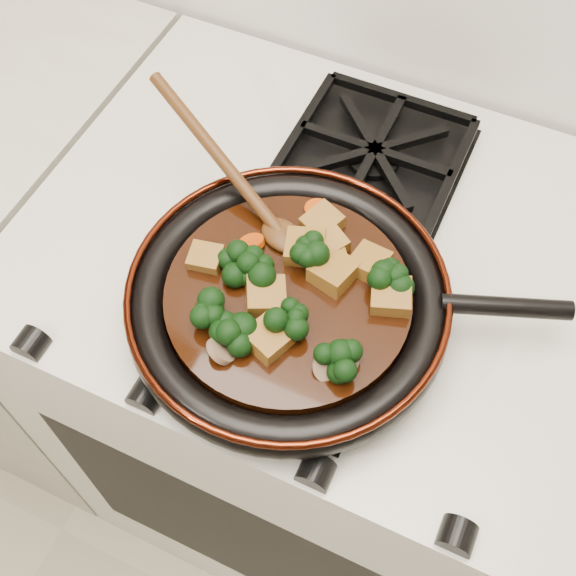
% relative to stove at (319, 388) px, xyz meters
% --- Properties ---
extents(stove, '(0.76, 0.60, 0.90)m').
position_rel_stove_xyz_m(stove, '(0.00, 0.00, 0.00)').
color(stove, beige).
rests_on(stove, ground).
extents(burner_grate_front, '(0.23, 0.23, 0.03)m').
position_rel_stove_xyz_m(burner_grate_front, '(0.00, -0.14, 0.46)').
color(burner_grate_front, black).
rests_on(burner_grate_front, stove).
extents(burner_grate_back, '(0.23, 0.23, 0.03)m').
position_rel_stove_xyz_m(burner_grate_back, '(0.00, 0.14, 0.46)').
color(burner_grate_back, black).
rests_on(burner_grate_back, stove).
extents(skillet, '(0.47, 0.36, 0.05)m').
position_rel_stove_xyz_m(skillet, '(0.00, -0.13, 0.49)').
color(skillet, black).
rests_on(skillet, burner_grate_front).
extents(braising_sauce, '(0.27, 0.27, 0.02)m').
position_rel_stove_xyz_m(braising_sauce, '(-0.00, -0.13, 0.50)').
color(braising_sauce, black).
rests_on(braising_sauce, skillet).
extents(tofu_cube_0, '(0.05, 0.05, 0.03)m').
position_rel_stove_xyz_m(tofu_cube_0, '(0.00, -0.19, 0.52)').
color(tofu_cube_0, brown).
rests_on(tofu_cube_0, braising_sauce).
extents(tofu_cube_1, '(0.04, 0.05, 0.03)m').
position_rel_stove_xyz_m(tofu_cube_1, '(0.07, -0.06, 0.52)').
color(tofu_cube_1, brown).
rests_on(tofu_cube_1, braising_sauce).
extents(tofu_cube_2, '(0.05, 0.05, 0.03)m').
position_rel_stove_xyz_m(tofu_cube_2, '(-0.00, -0.03, 0.52)').
color(tofu_cube_2, brown).
rests_on(tofu_cube_2, braising_sauce).
extents(tofu_cube_3, '(0.06, 0.05, 0.03)m').
position_rel_stove_xyz_m(tofu_cube_3, '(-0.01, -0.07, 0.52)').
color(tofu_cube_3, brown).
rests_on(tofu_cube_3, braising_sauce).
extents(tofu_cube_4, '(0.05, 0.04, 0.02)m').
position_rel_stove_xyz_m(tofu_cube_4, '(0.03, -0.07, 0.52)').
color(tofu_cube_4, brown).
rests_on(tofu_cube_4, braising_sauce).
extents(tofu_cube_5, '(0.05, 0.06, 0.03)m').
position_rel_stove_xyz_m(tofu_cube_5, '(0.03, -0.09, 0.52)').
color(tofu_cube_5, brown).
rests_on(tofu_cube_5, braising_sauce).
extents(tofu_cube_6, '(0.06, 0.06, 0.03)m').
position_rel_stove_xyz_m(tofu_cube_6, '(-0.02, -0.15, 0.52)').
color(tofu_cube_6, brown).
rests_on(tofu_cube_6, braising_sauce).
extents(tofu_cube_7, '(0.04, 0.04, 0.02)m').
position_rel_stove_xyz_m(tofu_cube_7, '(-0.10, -0.13, 0.52)').
color(tofu_cube_7, brown).
rests_on(tofu_cube_7, braising_sauce).
extents(tofu_cube_8, '(0.05, 0.05, 0.03)m').
position_rel_stove_xyz_m(tofu_cube_8, '(0.10, -0.09, 0.52)').
color(tofu_cube_8, brown).
rests_on(tofu_cube_8, braising_sauce).
extents(tofu_cube_9, '(0.05, 0.05, 0.03)m').
position_rel_stove_xyz_m(tofu_cube_9, '(0.01, -0.05, 0.52)').
color(tofu_cube_9, brown).
rests_on(tofu_cube_9, braising_sauce).
extents(broccoli_floret_0, '(0.08, 0.08, 0.06)m').
position_rel_stove_xyz_m(broccoli_floret_0, '(-0.06, -0.12, 0.52)').
color(broccoli_floret_0, black).
rests_on(broccoli_floret_0, braising_sauce).
extents(broccoli_floret_1, '(0.08, 0.08, 0.07)m').
position_rel_stove_xyz_m(broccoli_floret_1, '(0.02, -0.16, 0.52)').
color(broccoli_floret_1, black).
rests_on(broccoli_floret_1, braising_sauce).
extents(broccoli_floret_2, '(0.06, 0.07, 0.07)m').
position_rel_stove_xyz_m(broccoli_floret_2, '(-0.04, -0.12, 0.52)').
color(broccoli_floret_2, black).
rests_on(broccoli_floret_2, braising_sauce).
extents(broccoli_floret_3, '(0.09, 0.09, 0.07)m').
position_rel_stove_xyz_m(broccoli_floret_3, '(0.10, -0.07, 0.52)').
color(broccoli_floret_3, black).
rests_on(broccoli_floret_3, braising_sauce).
extents(broccoli_floret_4, '(0.07, 0.06, 0.06)m').
position_rel_stove_xyz_m(broccoli_floret_4, '(0.08, -0.19, 0.52)').
color(broccoli_floret_4, black).
rests_on(broccoli_floret_4, braising_sauce).
extents(broccoli_floret_5, '(0.07, 0.07, 0.06)m').
position_rel_stove_xyz_m(broccoli_floret_5, '(-0.05, -0.19, 0.52)').
color(broccoli_floret_5, black).
rests_on(broccoli_floret_5, braising_sauce).
extents(broccoli_floret_6, '(0.06, 0.07, 0.07)m').
position_rel_stove_xyz_m(broccoli_floret_6, '(0.01, -0.08, 0.52)').
color(broccoli_floret_6, black).
rests_on(broccoli_floret_6, braising_sauce).
extents(broccoli_floret_7, '(0.08, 0.08, 0.06)m').
position_rel_stove_xyz_m(broccoli_floret_7, '(-0.03, -0.20, 0.52)').
color(broccoli_floret_7, black).
rests_on(broccoli_floret_7, braising_sauce).
extents(carrot_coin_0, '(0.03, 0.03, 0.01)m').
position_rel_stove_xyz_m(carrot_coin_0, '(-0.02, -0.01, 0.51)').
color(carrot_coin_0, '#B43705').
rests_on(carrot_coin_0, braising_sauce).
extents(carrot_coin_1, '(0.03, 0.03, 0.02)m').
position_rel_stove_xyz_m(carrot_coin_1, '(-0.07, -0.09, 0.51)').
color(carrot_coin_1, '#B43705').
rests_on(carrot_coin_1, braising_sauce).
extents(carrot_coin_2, '(0.03, 0.03, 0.01)m').
position_rel_stove_xyz_m(carrot_coin_2, '(-0.01, -0.07, 0.51)').
color(carrot_coin_2, '#B43705').
rests_on(carrot_coin_2, braising_sauce).
extents(carrot_coin_3, '(0.03, 0.03, 0.02)m').
position_rel_stove_xyz_m(carrot_coin_3, '(0.08, -0.05, 0.51)').
color(carrot_coin_3, '#B43705').
rests_on(carrot_coin_3, braising_sauce).
extents(mushroom_slice_0, '(0.05, 0.05, 0.03)m').
position_rel_stove_xyz_m(mushroom_slice_0, '(0.07, -0.19, 0.52)').
color(mushroom_slice_0, '#7D6048').
rests_on(mushroom_slice_0, braising_sauce).
extents(mushroom_slice_1, '(0.04, 0.04, 0.03)m').
position_rel_stove_xyz_m(mushroom_slice_1, '(0.08, -0.18, 0.52)').
color(mushroom_slice_1, '#7D6048').
rests_on(mushroom_slice_1, braising_sauce).
extents(mushroom_slice_2, '(0.04, 0.04, 0.03)m').
position_rel_stove_xyz_m(mushroom_slice_2, '(-0.03, -0.22, 0.52)').
color(mushroom_slice_2, '#7D6048').
rests_on(mushroom_slice_2, braising_sauce).
extents(wooden_spoon, '(0.15, 0.09, 0.24)m').
position_rel_stove_xyz_m(wooden_spoon, '(-0.10, -0.03, 0.54)').
color(wooden_spoon, '#47270F').
rests_on(wooden_spoon, braising_sauce).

